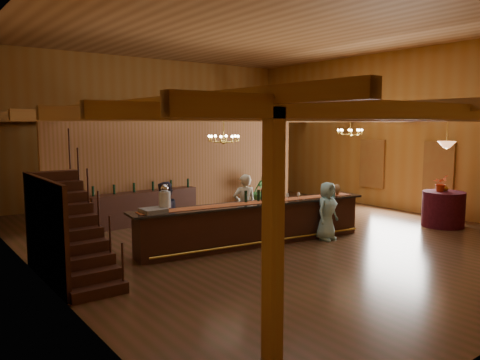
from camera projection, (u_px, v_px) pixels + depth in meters
floor at (265, 232)px, 12.97m from camera, size 14.00×14.00×0.00m
ceiling at (267, 28)px, 12.32m from camera, size 14.00×14.00×0.00m
wall_back at (150, 130)px, 18.20m from camera, size 12.00×0.10×5.50m
wall_left at (29, 137)px, 9.07m from camera, size 0.10×14.00×5.50m
wall_right at (398, 131)px, 16.22m from camera, size 0.10×14.00×5.50m
beam_grid at (254, 115)px, 12.99m from camera, size 11.90×13.90×0.39m
support_posts at (278, 177)px, 12.38m from camera, size 9.20×10.20×3.20m
partition_wall at (185, 168)px, 15.27m from camera, size 9.00×0.18×3.10m
window_right_front at (439, 169)px, 15.06m from camera, size 0.12×1.05×1.75m
window_right_back at (372, 164)px, 17.13m from camera, size 0.12×1.05×1.75m
staircase at (74, 228)px, 9.02m from camera, size 1.00×2.80×2.00m
backroom_boxes at (163, 192)px, 17.10m from camera, size 4.10×0.60×1.10m
tasting_bar at (255, 223)px, 11.63m from camera, size 6.39×1.61×1.07m
beverage_dispenser at (165, 198)px, 10.45m from camera, size 0.26×0.26×0.60m
glass_rack_tray at (153, 211)px, 10.24m from camera, size 0.50×0.50×0.10m
raffle_drum at (334, 189)px, 12.72m from camera, size 0.34×0.24×0.30m
bar_bottle_0 at (246, 197)px, 11.57m from camera, size 0.07×0.07×0.30m
bar_bottle_1 at (259, 196)px, 11.74m from camera, size 0.07×0.07×0.30m
bar_bottle_2 at (262, 195)px, 11.80m from camera, size 0.07×0.07×0.30m
backbar_shelf at (144, 207)px, 14.12m from camera, size 3.51×0.82×0.98m
round_table at (443, 209)px, 13.70m from camera, size 1.19×1.19×1.03m
chandelier_left at (224, 138)px, 12.16m from camera, size 0.80×0.80×0.73m
chandelier_right at (350, 132)px, 15.33m from camera, size 0.80×0.80×0.61m
pendant_lamp at (447, 145)px, 13.48m from camera, size 0.52×0.52×0.90m
bartender at (245, 206)px, 12.35m from camera, size 0.72×0.60×1.69m
staff_second at (164, 217)px, 10.94m from camera, size 1.01×0.95×1.66m
guest at (327, 211)px, 12.09m from camera, size 0.82×0.61×1.51m
floor_plant at (260, 190)px, 16.39m from camera, size 0.80×0.67×1.35m
table_flowers at (440, 183)px, 13.69m from camera, size 0.49×0.44×0.48m
table_vase at (445, 186)px, 13.76m from camera, size 0.19×0.19×0.30m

